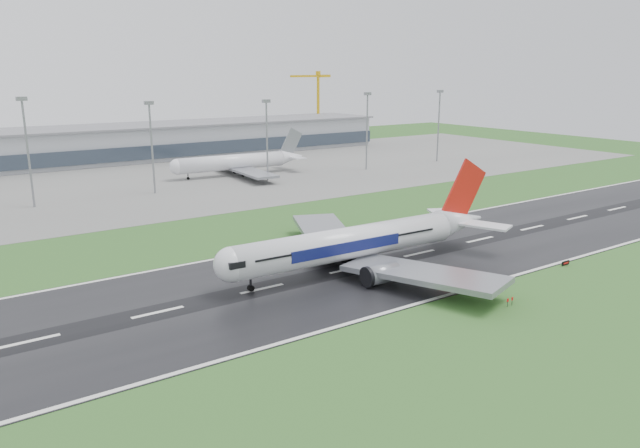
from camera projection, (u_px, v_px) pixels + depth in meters
ground at (419, 254)px, 133.18m from camera, size 520.00×520.00×0.00m
runway at (419, 253)px, 133.17m from camera, size 400.00×45.00×0.10m
apron at (197, 176)px, 233.24m from camera, size 400.00×130.00×0.08m
terminal at (145, 142)px, 279.43m from camera, size 240.00×36.00×15.00m
main_airliner at (366, 221)px, 121.41m from camera, size 68.45×65.39×19.63m
parked_airliner at (237, 154)px, 232.65m from camera, size 59.94×56.22×16.75m
tower_crane at (318, 106)px, 347.39m from camera, size 37.99×18.26×40.32m
runway_sign at (566, 263)px, 124.80m from camera, size 2.31×0.59×1.04m
floodmast_1 at (28, 155)px, 175.17m from camera, size 0.64×0.64×31.38m
floodmast_2 at (152, 150)px, 195.70m from camera, size 0.64×0.64×29.17m
floodmast_3 at (267, 142)px, 219.36m from camera, size 0.64×0.64×28.63m
floodmast_4 at (367, 133)px, 244.79m from camera, size 0.64×0.64×30.35m
floodmast_5 at (438, 128)px, 267.17m from camera, size 0.64×0.64×30.58m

